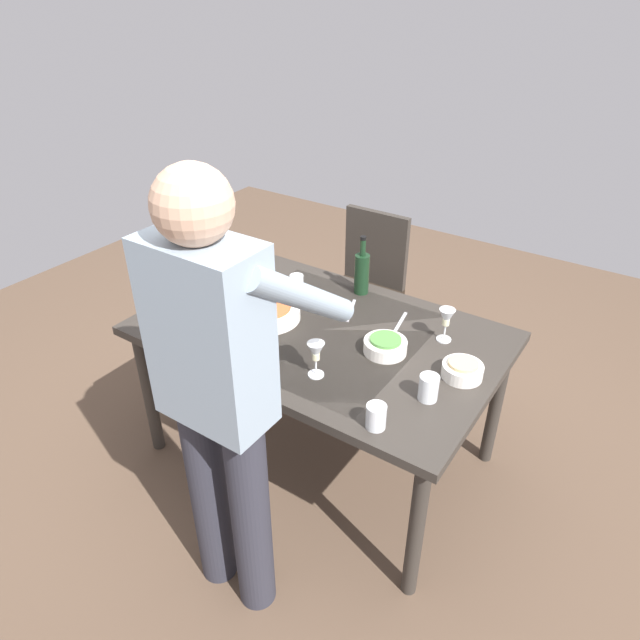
% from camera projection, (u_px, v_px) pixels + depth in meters
% --- Properties ---
extents(ground_plane, '(6.00, 6.00, 0.00)m').
position_uv_depth(ground_plane, '(320.00, 451.00, 2.89)').
color(ground_plane, brown).
extents(dining_table, '(1.56, 1.00, 0.74)m').
position_uv_depth(dining_table, '(320.00, 342.00, 2.54)').
color(dining_table, '#332D28').
rests_on(dining_table, ground_plane).
extents(chair_near, '(0.40, 0.40, 0.91)m').
position_uv_depth(chair_near, '(367.00, 279.00, 3.36)').
color(chair_near, black).
rests_on(chair_near, ground_plane).
extents(person_server, '(0.42, 0.61, 1.69)m').
position_uv_depth(person_server, '(220.00, 390.00, 1.78)').
color(person_server, '#2D2D38').
rests_on(person_server, ground_plane).
extents(wine_bottle, '(0.07, 0.07, 0.30)m').
position_uv_depth(wine_bottle, '(362.00, 272.00, 2.73)').
color(wine_bottle, black).
rests_on(wine_bottle, dining_table).
extents(wine_glass_left, '(0.07, 0.07, 0.15)m').
position_uv_depth(wine_glass_left, '(316.00, 353.00, 2.16)').
color(wine_glass_left, white).
rests_on(wine_glass_left, dining_table).
extents(wine_glass_right, '(0.07, 0.07, 0.15)m').
position_uv_depth(wine_glass_right, '(446.00, 319.00, 2.38)').
color(wine_glass_right, white).
rests_on(wine_glass_right, dining_table).
extents(water_cup_near_left, '(0.07, 0.07, 0.10)m').
position_uv_depth(water_cup_near_left, '(429.00, 388.00, 2.07)').
color(water_cup_near_left, silver).
rests_on(water_cup_near_left, dining_table).
extents(water_cup_near_right, '(0.07, 0.07, 0.09)m').
position_uv_depth(water_cup_near_right, '(376.00, 416.00, 1.95)').
color(water_cup_near_right, silver).
rests_on(water_cup_near_right, dining_table).
extents(water_cup_far_left, '(0.07, 0.07, 0.10)m').
position_uv_depth(water_cup_far_left, '(297.00, 284.00, 2.76)').
color(water_cup_far_left, silver).
rests_on(water_cup_far_left, dining_table).
extents(serving_bowl_pasta, '(0.30, 0.30, 0.07)m').
position_uv_depth(serving_bowl_pasta, '(267.00, 312.00, 2.57)').
color(serving_bowl_pasta, white).
rests_on(serving_bowl_pasta, dining_table).
extents(side_bowl_salad, '(0.18, 0.18, 0.07)m').
position_uv_depth(side_bowl_salad, '(385.00, 345.00, 2.34)').
color(side_bowl_salad, white).
rests_on(side_bowl_salad, dining_table).
extents(side_bowl_bread, '(0.16, 0.16, 0.07)m').
position_uv_depth(side_bowl_bread, '(463.00, 370.00, 2.20)').
color(side_bowl_bread, white).
rests_on(side_bowl_bread, dining_table).
extents(dinner_plate_near, '(0.23, 0.23, 0.01)m').
position_uv_depth(dinner_plate_near, '(189.00, 323.00, 2.53)').
color(dinner_plate_near, white).
rests_on(dinner_plate_near, dining_table).
extents(table_knife, '(0.09, 0.19, 0.00)m').
position_uv_depth(table_knife, '(351.00, 310.00, 2.64)').
color(table_knife, silver).
rests_on(table_knife, dining_table).
extents(table_fork, '(0.05, 0.18, 0.00)m').
position_uv_depth(table_fork, '(400.00, 322.00, 2.55)').
color(table_fork, silver).
rests_on(table_fork, dining_table).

